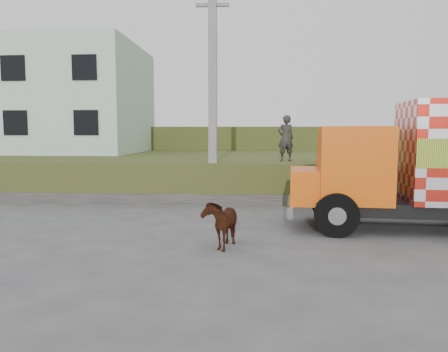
{
  "coord_description": "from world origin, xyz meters",
  "views": [
    {
      "loc": [
        0.49,
        -11.57,
        2.62
      ],
      "look_at": [
        -0.39,
        1.66,
        1.3
      ],
      "focal_mm": 35.0,
      "sensor_mm": 36.0,
      "label": 1
    }
  ],
  "objects": [
    {
      "name": "cow",
      "position": [
        -0.23,
        -1.75,
        0.57
      ],
      "size": [
        0.84,
        1.43,
        1.14
      ],
      "primitive_type": "imported",
      "rotation": [
        0.0,
        0.0,
        -0.18
      ],
      "color": "black",
      "rests_on": "ground"
    },
    {
      "name": "utility_pole",
      "position": [
        -1.0,
        4.6,
        4.08
      ],
      "size": [
        1.2,
        0.3,
        8.0
      ],
      "color": "gray",
      "rests_on": "ground"
    },
    {
      "name": "building",
      "position": [
        -11.0,
        13.0,
        4.5
      ],
      "size": [
        10.0,
        8.0,
        6.0
      ],
      "primitive_type": "cube",
      "color": "silver",
      "rests_on": "embankment"
    },
    {
      "name": "retaining_strip",
      "position": [
        -2.0,
        4.2,
        0.2
      ],
      "size": [
        16.0,
        0.5,
        0.4
      ],
      "primitive_type": "cube",
      "color": "#595651",
      "rests_on": "ground"
    },
    {
      "name": "ground",
      "position": [
        0.0,
        0.0,
        0.0
      ],
      "size": [
        120.0,
        120.0,
        0.0
      ],
      "primitive_type": "plane",
      "color": "#474749",
      "rests_on": "ground"
    },
    {
      "name": "embankment",
      "position": [
        0.0,
        10.0,
        0.75
      ],
      "size": [
        40.0,
        12.0,
        1.5
      ],
      "primitive_type": "cube",
      "color": "#36511B",
      "rests_on": "ground"
    },
    {
      "name": "embankment_far",
      "position": [
        0.0,
        22.0,
        1.5
      ],
      "size": [
        40.0,
        12.0,
        3.0
      ],
      "primitive_type": "cube",
      "color": "#36511B",
      "rests_on": "ground"
    },
    {
      "name": "pedestrian",
      "position": [
        1.77,
        5.68,
        2.4
      ],
      "size": [
        0.75,
        0.59,
        1.8
      ],
      "primitive_type": "imported",
      "rotation": [
        0.0,
        0.0,
        3.41
      ],
      "color": "#2B2926",
      "rests_on": "embankment"
    }
  ]
}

